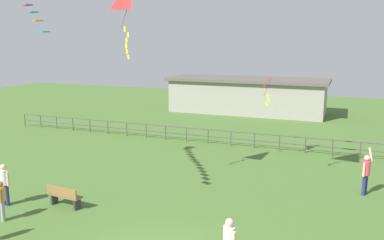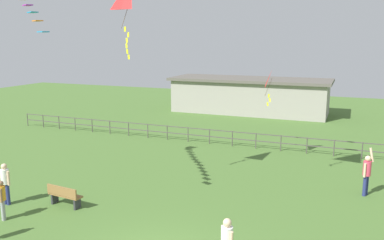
% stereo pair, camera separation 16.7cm
% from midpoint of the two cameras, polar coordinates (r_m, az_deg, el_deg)
% --- Properties ---
extents(park_bench, '(1.53, 0.56, 0.85)m').
position_cam_midpoint_polar(park_bench, '(16.83, -17.35, -10.11)').
color(park_bench, olive).
rests_on(park_bench, ground_plane).
extents(person_0, '(0.42, 0.51, 2.04)m').
position_cam_midpoint_polar(person_0, '(18.50, 23.73, -6.77)').
color(person_0, navy).
rests_on(person_0, ground_plane).
extents(person_3, '(0.33, 0.36, 1.49)m').
position_cam_midpoint_polar(person_3, '(16.30, -25.03, -9.90)').
color(person_3, '#99999E').
rests_on(person_3, ground_plane).
extents(person_5, '(0.51, 0.31, 1.70)m').
position_cam_midpoint_polar(person_5, '(17.66, -24.65, -7.86)').
color(person_5, navy).
rests_on(person_5, ground_plane).
extents(kite_0, '(0.60, 0.86, 1.94)m').
position_cam_midpoint_polar(kite_0, '(21.47, 11.45, 5.64)').
color(kite_0, red).
extents(kite_2, '(0.81, 1.12, 3.11)m').
position_cam_midpoint_polar(kite_2, '(17.07, -8.36, 16.41)').
color(kite_2, red).
extents(waterfront_railing, '(36.04, 0.06, 0.95)m').
position_cam_midpoint_polar(waterfront_railing, '(24.63, 9.13, -2.58)').
color(waterfront_railing, '#4C4742').
rests_on(waterfront_railing, ground_plane).
extents(pavilion_building, '(14.11, 5.11, 3.11)m').
position_cam_midpoint_polar(pavilion_building, '(36.71, 8.28, 3.49)').
color(pavilion_building, gray).
rests_on(pavilion_building, ground_plane).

